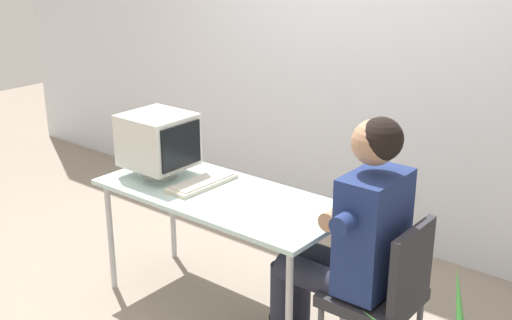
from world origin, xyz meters
The scene contains 7 objects.
ground_plane centered at (0.00, 0.00, 0.00)m, with size 12.00×12.00×0.00m, color gray.
wall_back centered at (0.30, 1.40, 1.50)m, with size 8.00×0.10×3.00m, color silver.
desk centered at (0.00, 0.00, 0.66)m, with size 1.45×0.64×0.72m.
crt_monitor centered at (-0.47, -0.01, 0.93)m, with size 0.38×0.35×0.37m.
keyboard centered at (-0.16, 0.02, 0.73)m, with size 0.17×0.44×0.03m.
office_chair centered at (1.04, -0.02, 0.50)m, with size 0.41×0.41×0.86m.
person_seated centered at (0.84, -0.02, 0.72)m, with size 0.74×0.56×1.33m.
Camera 1 is at (2.22, -2.45, 2.08)m, focal length 45.43 mm.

